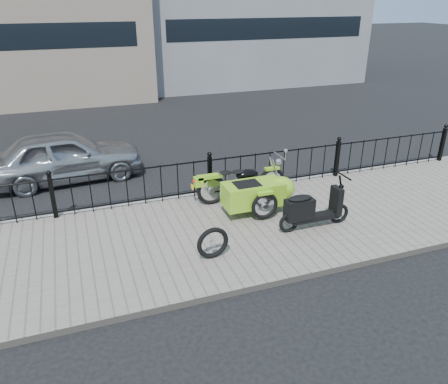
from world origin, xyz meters
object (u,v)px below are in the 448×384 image
object	(u,v)px
spare_tire	(213,243)
motorcycle_sidecar	(258,190)
sedan_car	(65,156)
scooter	(310,210)

from	to	relation	value
spare_tire	motorcycle_sidecar	bearing A→B (deg)	44.48
sedan_car	spare_tire	bearing A→B (deg)	-160.12
motorcycle_sidecar	spare_tire	distance (m)	2.20
motorcycle_sidecar	scooter	xyz separation A→B (m)	(0.65, -1.16, -0.05)
spare_tire	sedan_car	xyz separation A→B (m)	(-2.37, 5.08, 0.24)
scooter	spare_tire	distance (m)	2.25
spare_tire	sedan_car	bearing A→B (deg)	114.99
motorcycle_sidecar	scooter	bearing A→B (deg)	-60.66
motorcycle_sidecar	spare_tire	world-z (taller)	motorcycle_sidecar
motorcycle_sidecar	spare_tire	bearing A→B (deg)	-135.52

